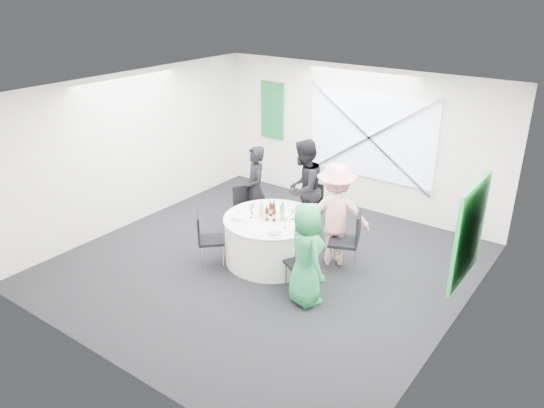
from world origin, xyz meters
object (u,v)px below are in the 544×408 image
Objects in this scene: person_man_back_left at (255,190)px; person_woman_pink at (336,214)px; chair_back_right at (350,237)px; green_water_bottle at (282,213)px; clear_water_bottle at (261,211)px; chair_front_right at (303,261)px; person_woman_green at (306,254)px; chair_back_left at (245,206)px; person_man_back at (303,189)px; chair_front_left at (206,236)px; chair_back at (309,206)px; banquet_table at (272,239)px.

person_man_back_left is 1.76m from person_woman_pink.
green_water_bottle reaches higher than chair_back_right.
person_man_back_left is at bearing 132.49° from clear_water_bottle.
chair_front_right is 0.38m from person_woman_green.
chair_back_left is at bearing -90.69° from chair_front_right.
chair_front_right is at bearing -36.55° from chair_back_right.
green_water_bottle is (-0.99, -0.42, 0.30)m from chair_back_right.
person_man_back reaches higher than green_water_bottle.
person_man_back_left is (0.13, 0.14, 0.30)m from chair_back_left.
chair_front_left is at bearing -133.28° from clear_water_bottle.
green_water_bottle is at bearing 6.24° from person_man_back_left.
person_man_back_left reaches higher than chair_back.
person_man_back is (0.65, 1.82, 0.37)m from chair_front_left.
person_man_back is (0.79, 0.35, 0.09)m from person_man_back_left.
person_woman_pink is at bearing 36.82° from green_water_bottle.
person_woman_pink is 5.72× the size of clear_water_bottle.
chair_front_left is 0.58× the size of person_woman_green.
chair_back_left is 0.56× the size of person_woman_green.
chair_front_right is at bearing 5.06° from person_man_back_left.
person_woman_green is at bearing -38.53° from green_water_bottle.
person_woman_pink is (1.88, -0.05, 0.35)m from chair_back_left.
clear_water_bottle is at bearing -8.38° from person_man_back_left.
clear_water_bottle is at bearing 6.45° from person_woman_green.
chair_back is at bearing -66.28° from chair_front_left.
chair_front_right is at bearing -125.67° from chair_front_left.
chair_front_left is at bearing -140.19° from green_water_bottle.
chair_back_right reaches higher than chair_front_left.
person_woman_pink reaches higher than clear_water_bottle.
chair_back_right reaches higher than banquet_table.
clear_water_bottle is at bearing -158.32° from green_water_bottle.
clear_water_bottle is at bearing -82.43° from chair_front_right.
person_woman_pink is at bearing -61.71° from chair_back_left.
banquet_table is 0.53m from green_water_bottle.
green_water_bottle is (0.94, 0.78, 0.37)m from chair_front_left.
person_man_back_left is at bearing -119.15° from chair_back_right.
green_water_bottle is at bearing 21.68° from clear_water_bottle.
chair_back_right is at bearing 22.70° from clear_water_bottle.
person_man_back_left is at bearing -38.88° from person_woman_pink.
chair_back is 3.16× the size of green_water_bottle.
chair_back is at bearing -140.87° from chair_back_right.
green_water_bottle is at bearing -84.84° from chair_back_left.
chair_back_right is 1.12m from green_water_bottle.
chair_front_right is 0.50× the size of person_woman_pink.
chair_back is (-0.01, 1.12, 0.20)m from banquet_table.
chair_front_left is 2.85× the size of green_water_bottle.
green_water_bottle is at bearing 9.38° from person_man_back.
chair_front_left is at bearing 33.89° from person_woman_green.
chair_back_right is at bearing 21.55° from banquet_table.
chair_front_right is (-0.25, -0.95, -0.10)m from chair_back_right.
person_woman_pink is at bearing 32.94° from person_man_back_left.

